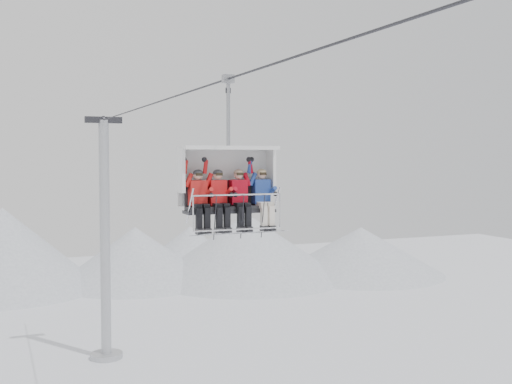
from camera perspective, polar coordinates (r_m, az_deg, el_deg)
name	(u,v)px	position (r m, az deg, el deg)	size (l,w,h in m)	color
ridgeline	(47,258)	(56.70, -18.05, -5.57)	(72.00, 21.00, 7.00)	silver
lift_tower_right	(105,256)	(36.73, -13.26, -5.54)	(2.00, 1.80, 13.48)	#A7A9AE
haul_cable	(256,70)	(15.13, 0.00, 10.82)	(0.06, 0.06, 50.00)	#2C2C31
chairlift_carrier	(227,178)	(16.90, -2.62, 1.22)	(2.56, 1.17, 3.98)	black
skier_far_left	(199,198)	(16.36, -5.09, -0.51)	(0.44, 1.69, 1.72)	red
skier_center_left	(219,197)	(16.53, -3.32, -0.47)	(0.44, 1.69, 1.72)	red
skier_center_right	(240,197)	(16.72, -1.46, -0.42)	(0.44, 1.69, 1.72)	#AF091A
skier_far_right	(263,196)	(16.97, 0.59, -0.37)	(0.44, 1.69, 1.72)	#234093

